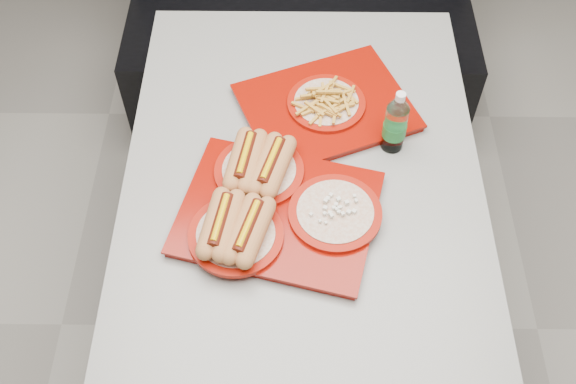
{
  "coord_description": "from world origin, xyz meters",
  "views": [
    {
      "loc": [
        -0.03,
        -0.96,
        2.09
      ],
      "look_at": [
        -0.04,
        -0.04,
        0.83
      ],
      "focal_mm": 42.0,
      "sensor_mm": 36.0,
      "label": 1
    }
  ],
  "objects_px": {
    "booth_bench": "(301,18)",
    "tray_near": "(270,205)",
    "diner_table": "(302,233)",
    "tray_far": "(326,105)",
    "water_bottle": "(395,124)"
  },
  "relations": [
    {
      "from": "tray_near",
      "to": "tray_far",
      "type": "xyz_separation_m",
      "value": [
        0.14,
        0.34,
        -0.01
      ]
    },
    {
      "from": "tray_near",
      "to": "water_bottle",
      "type": "bearing_deg",
      "value": 35.25
    },
    {
      "from": "diner_table",
      "to": "tray_near",
      "type": "height_order",
      "value": "tray_near"
    },
    {
      "from": "booth_bench",
      "to": "diner_table",
      "type": "bearing_deg",
      "value": -90.0
    },
    {
      "from": "diner_table",
      "to": "booth_bench",
      "type": "height_order",
      "value": "booth_bench"
    },
    {
      "from": "tray_near",
      "to": "tray_far",
      "type": "bearing_deg",
      "value": 67.4
    },
    {
      "from": "booth_bench",
      "to": "water_bottle",
      "type": "height_order",
      "value": "booth_bench"
    },
    {
      "from": "booth_bench",
      "to": "tray_near",
      "type": "relative_size",
      "value": 2.55
    },
    {
      "from": "booth_bench",
      "to": "tray_far",
      "type": "height_order",
      "value": "booth_bench"
    },
    {
      "from": "booth_bench",
      "to": "tray_near",
      "type": "distance_m",
      "value": 1.21
    },
    {
      "from": "tray_near",
      "to": "water_bottle",
      "type": "xyz_separation_m",
      "value": [
        0.31,
        0.22,
        0.05
      ]
    },
    {
      "from": "diner_table",
      "to": "tray_far",
      "type": "height_order",
      "value": "tray_far"
    },
    {
      "from": "diner_table",
      "to": "booth_bench",
      "type": "distance_m",
      "value": 1.11
    },
    {
      "from": "diner_table",
      "to": "water_bottle",
      "type": "height_order",
      "value": "water_bottle"
    },
    {
      "from": "booth_bench",
      "to": "water_bottle",
      "type": "xyz_separation_m",
      "value": [
        0.23,
        -0.93,
        0.43
      ]
    }
  ]
}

